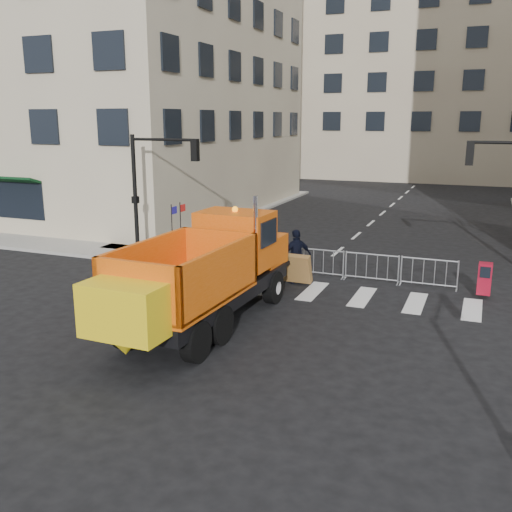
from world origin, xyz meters
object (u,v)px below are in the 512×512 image
at_px(cop_b, 256,264).
at_px(cop_c, 296,256).
at_px(newspaper_box, 485,279).
at_px(worker, 220,247).
at_px(plow_truck, 204,271).
at_px(cop_a, 264,257).

bearing_deg(cop_b, cop_c, -124.44).
bearing_deg(newspaper_box, cop_b, -166.12).
bearing_deg(cop_b, worker, -23.76).
distance_m(plow_truck, worker, 6.36).
bearing_deg(cop_b, plow_truck, 103.23).
height_order(cop_a, worker, cop_a).
distance_m(cop_c, newspaper_box, 6.63).
bearing_deg(cop_c, plow_truck, 34.01).
relative_size(cop_b, cop_c, 0.86).
bearing_deg(newspaper_box, worker, -178.03).
bearing_deg(worker, newspaper_box, -26.58).
distance_m(plow_truck, cop_c, 5.54).
bearing_deg(worker, cop_c, -35.81).
xyz_separation_m(plow_truck, cop_b, (-0.07, 4.28, -0.81)).
relative_size(worker, newspaper_box, 1.55).
distance_m(cop_a, cop_c, 1.24).
height_order(cop_a, newspaper_box, cop_a).
relative_size(plow_truck, worker, 5.80).
relative_size(cop_b, newspaper_box, 1.60).
relative_size(cop_a, cop_c, 0.99).
bearing_deg(plow_truck, cop_a, 1.74).
bearing_deg(cop_a, worker, -33.29).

